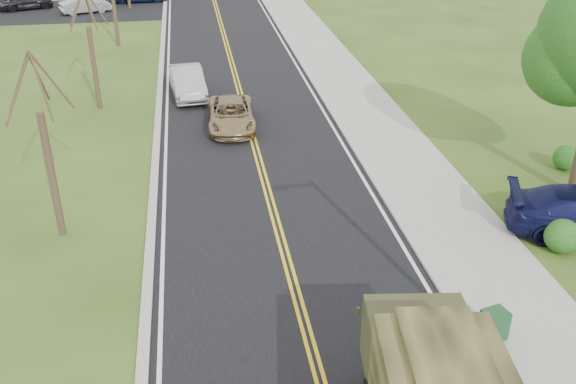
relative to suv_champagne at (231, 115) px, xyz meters
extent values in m
cube|color=black|center=(0.80, 21.51, -0.61)|extent=(8.00, 120.00, 0.01)
cube|color=#9E998E|center=(4.95, 21.51, -0.56)|extent=(0.30, 120.00, 0.12)
cube|color=#9E998E|center=(6.70, 21.51, -0.57)|extent=(3.20, 120.00, 0.10)
cube|color=#9E998E|center=(-3.35, 21.51, -0.57)|extent=(0.30, 120.00, 0.10)
sphere|color=#1F4D16|center=(11.00, -7.99, 4.33)|extent=(3.24, 3.24, 3.24)
cylinder|color=#38281C|center=(-6.20, -8.49, 1.48)|extent=(0.24, 0.24, 4.20)
cylinder|color=#38281C|center=(-5.72, -8.36, 4.51)|extent=(1.01, 0.33, 1.90)
cylinder|color=#38281C|center=(-6.17, -7.87, 4.43)|extent=(0.13, 1.29, 1.74)
cylinder|color=#38281C|center=(-6.66, -8.31, 4.51)|extent=(0.98, 0.43, 1.90)
cylinder|color=#38281C|center=(-6.59, -8.97, 4.43)|extent=(0.79, 1.05, 1.77)
cylinder|color=#38281C|center=(-5.93, -8.90, 4.51)|extent=(0.58, 0.90, 1.90)
cylinder|color=#38281C|center=(-6.20, 3.51, 1.36)|extent=(0.24, 0.24, 3.96)
cylinder|color=#38281C|center=(-5.75, 3.63, 4.22)|extent=(0.96, 0.32, 1.79)
cylinder|color=#38281C|center=(-6.17, 4.09, 4.15)|extent=(0.12, 1.22, 1.65)
cylinder|color=#38281C|center=(-6.63, 3.68, 4.22)|extent=(0.93, 0.41, 1.79)
cylinder|color=#38281C|center=(-6.57, 3.06, 4.15)|extent=(0.75, 0.99, 1.67)
cylinder|color=#38281C|center=(-5.95, 3.12, 4.22)|extent=(0.55, 0.85, 1.80)
cylinder|color=#38281C|center=(-6.20, 15.51, 1.60)|extent=(0.24, 0.24, 4.44)
cube|color=black|center=(-9.20, 27.51, -0.61)|extent=(18.00, 10.00, 0.02)
cube|color=#35381E|center=(2.70, -17.26, 1.11)|extent=(2.38, 1.99, 1.27)
cube|color=black|center=(2.80, -16.45, 1.29)|extent=(1.99, 0.33, 0.64)
imported|color=#977D55|center=(0.00, 0.00, 0.00)|extent=(2.23, 4.51, 1.23)
imported|color=#B0B0B5|center=(-1.86, 4.71, 0.12)|extent=(1.97, 4.58, 1.46)
cube|color=#184423|center=(5.40, -15.59, -0.12)|extent=(0.71, 0.64, 0.80)
imported|color=black|center=(-14.46, 28.16, 0.12)|extent=(4.64, 3.14, 1.47)
imported|color=silver|center=(-9.49, 26.04, 0.02)|extent=(4.10, 2.68, 1.28)
camera|label=1|loc=(-1.71, -27.37, 10.31)|focal=40.00mm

